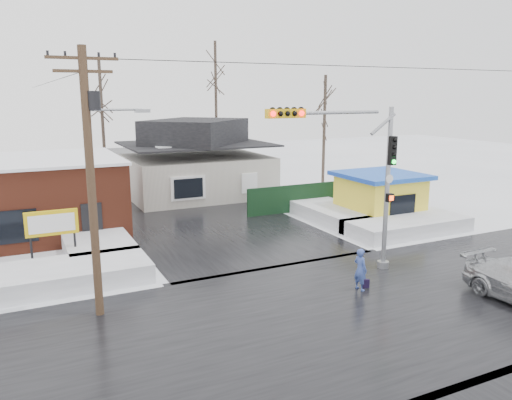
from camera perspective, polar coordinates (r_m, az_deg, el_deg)
name	(u,v)px	position (r m, az deg, el deg)	size (l,w,h in m)	color
ground	(349,310)	(18.37, 10.61, -12.30)	(120.00, 120.00, 0.00)	white
road_ns	(349,310)	(18.37, 10.61, -12.27)	(10.00, 120.00, 0.02)	black
road_ew	(349,310)	(18.37, 10.61, -12.27)	(120.00, 10.00, 0.02)	black
snowbank_nw	(60,276)	(21.60, -21.53, -8.06)	(7.00, 3.00, 0.80)	white
snowbank_ne	(407,225)	(28.83, 16.87, -2.81)	(7.00, 3.00, 0.80)	white
snowbank_nside_w	(93,238)	(26.53, -18.11, -4.15)	(3.00, 8.00, 0.80)	white
snowbank_nside_e	(326,211)	(31.43, 8.01, -1.21)	(3.00, 8.00, 0.80)	white
traffic_signal	(359,168)	(20.82, 11.66, 3.58)	(6.05, 0.68, 7.00)	gray
utility_pole	(92,169)	(17.18, -18.20, 3.43)	(3.15, 0.44, 9.00)	#382619
brick_building	(2,198)	(29.87, -27.00, 0.20)	(12.20, 8.20, 4.12)	maroon
marquee_sign	(52,225)	(23.56, -22.31, -2.62)	(2.20, 0.21, 2.55)	black
house	(196,161)	(37.71, -6.83, 4.44)	(10.40, 8.40, 5.76)	beige
kiosk	(380,196)	(31.11, 13.95, 0.42)	(4.60, 4.60, 2.88)	yellow
fence	(303,198)	(32.70, 5.36, 0.27)	(8.00, 0.12, 1.80)	black
tree_far_left	(100,88)	(39.85, -17.35, 12.08)	(3.00, 3.00, 10.00)	#332821
tree_far_mid	(215,70)	(44.46, -4.65, 14.55)	(3.00, 3.00, 12.00)	#332821
tree_far_right	(325,99)	(40.05, 7.90, 11.36)	(3.00, 3.00, 9.00)	#332821
pedestrian	(360,270)	(19.90, 11.83, -7.82)	(0.61, 0.40, 1.67)	#384E9D
shopping_bag	(366,284)	(20.36, 12.41, -9.37)	(0.28, 0.12, 0.35)	black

